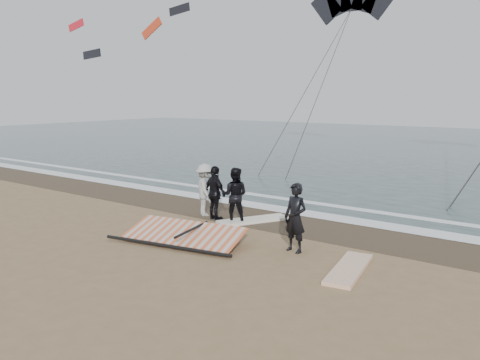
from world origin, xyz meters
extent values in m
plane|color=#8C704C|center=(0.00, 0.00, 0.00)|extent=(120.00, 120.00, 0.00)
cube|color=#233838|center=(0.00, 33.00, 0.01)|extent=(120.00, 54.00, 0.02)
cube|color=#4C3D2B|center=(0.00, 4.50, 0.01)|extent=(120.00, 2.80, 0.01)
cube|color=white|center=(0.00, 5.90, 0.03)|extent=(120.00, 0.90, 0.01)
cube|color=white|center=(0.00, 7.60, 0.03)|extent=(120.00, 0.45, 0.01)
imported|color=black|center=(1.75, 1.89, 0.97)|extent=(0.78, 0.58, 1.95)
cube|color=silver|center=(3.57, 1.38, 0.05)|extent=(1.01, 2.49, 0.10)
cube|color=white|center=(-0.95, 3.85, 0.05)|extent=(1.86, 2.51, 0.10)
imported|color=black|center=(-1.46, 3.48, 0.95)|extent=(1.13, 1.02, 1.90)
imported|color=black|center=(-2.16, 3.28, 0.96)|extent=(1.21, 0.78, 1.92)
imported|color=#ACACA7|center=(-2.86, 3.58, 0.95)|extent=(1.41, 1.31, 1.90)
cube|color=black|center=(-1.53, 1.32, 0.05)|extent=(2.53, 1.01, 0.09)
cube|color=#DF5925|center=(-1.33, 0.72, 0.30)|extent=(3.80, 2.00, 0.38)
cylinder|color=black|center=(-1.33, -0.06, 0.11)|extent=(4.13, 0.82, 0.09)
cylinder|color=black|center=(-1.03, 0.72, 0.45)|extent=(0.39, 1.79, 0.08)
cylinder|color=#262626|center=(-5.59, 17.12, 5.13)|extent=(0.04, 0.04, 14.88)
cylinder|color=#262626|center=(-4.72, 17.09, 5.13)|extent=(0.04, 0.04, 14.98)
cube|color=black|center=(-29.76, 32.00, 13.94)|extent=(3.09, 0.12, 1.25)
cube|color=red|center=(-30.16, 28.00, 11.46)|extent=(3.06, 0.12, 2.25)
cube|color=black|center=(-37.88, 26.00, 9.02)|extent=(3.06, 0.12, 1.13)
cube|color=red|center=(-45.92, 30.00, 13.32)|extent=(3.12, 0.12, 1.49)
camera|label=1|loc=(7.73, -9.24, 4.29)|focal=35.00mm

